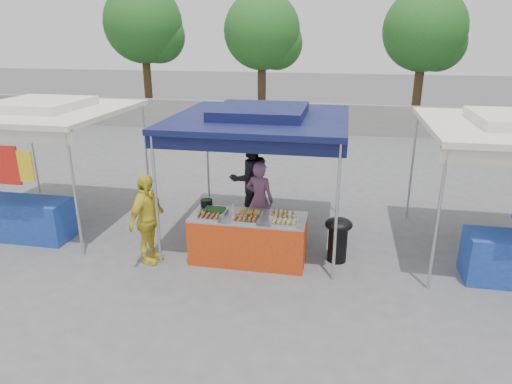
% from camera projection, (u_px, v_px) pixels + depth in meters
% --- Properties ---
extents(ground_plane, '(80.00, 80.00, 0.00)m').
position_uv_depth(ground_plane, '(250.00, 257.00, 8.25)').
color(ground_plane, '#58575A').
extents(back_wall, '(40.00, 0.25, 1.20)m').
position_uv_depth(back_wall, '(305.00, 118.00, 18.24)').
color(back_wall, gray).
rests_on(back_wall, ground_plane).
extents(main_canopy, '(3.20, 3.20, 2.57)m').
position_uv_depth(main_canopy, '(260.00, 118.00, 8.37)').
color(main_canopy, '#B7B7BE').
rests_on(main_canopy, ground_plane).
extents(neighbor_stall_left, '(3.20, 3.20, 2.57)m').
position_uv_depth(neighbor_stall_left, '(34.00, 152.00, 9.06)').
color(neighbor_stall_left, '#B7B7BE').
rests_on(neighbor_stall_left, ground_plane).
extents(tree_0, '(3.52, 3.47, 5.96)m').
position_uv_depth(tree_0, '(147.00, 27.00, 20.32)').
color(tree_0, '#3F2C18').
rests_on(tree_0, ground_plane).
extents(tree_1, '(3.30, 3.20, 5.51)m').
position_uv_depth(tree_1, '(266.00, 35.00, 19.18)').
color(tree_1, '#3F2C18').
rests_on(tree_1, ground_plane).
extents(tree_2, '(3.33, 3.24, 5.57)m').
position_uv_depth(tree_2, '(428.00, 34.00, 17.99)').
color(tree_2, '#3F2C18').
rests_on(tree_2, ground_plane).
extents(vendor_table, '(2.00, 0.80, 0.85)m').
position_uv_depth(vendor_table, '(248.00, 238.00, 8.02)').
color(vendor_table, '#BD3811').
rests_on(vendor_table, ground_plane).
extents(food_tray_fl, '(0.42, 0.30, 0.07)m').
position_uv_depth(food_tray_fl, '(208.00, 216.00, 7.77)').
color(food_tray_fl, silver).
rests_on(food_tray_fl, vendor_table).
extents(food_tray_fm, '(0.42, 0.30, 0.07)m').
position_uv_depth(food_tray_fm, '(245.00, 219.00, 7.65)').
color(food_tray_fm, silver).
rests_on(food_tray_fm, vendor_table).
extents(food_tray_fr, '(0.42, 0.30, 0.07)m').
position_uv_depth(food_tray_fr, '(285.00, 222.00, 7.53)').
color(food_tray_fr, silver).
rests_on(food_tray_fr, vendor_table).
extents(food_tray_bl, '(0.42, 0.30, 0.07)m').
position_uv_depth(food_tray_bl, '(215.00, 211.00, 8.03)').
color(food_tray_bl, silver).
rests_on(food_tray_bl, vendor_table).
extents(food_tray_bm, '(0.42, 0.30, 0.07)m').
position_uv_depth(food_tray_bm, '(250.00, 212.00, 7.95)').
color(food_tray_bm, silver).
rests_on(food_tray_bm, vendor_table).
extents(food_tray_br, '(0.42, 0.30, 0.07)m').
position_uv_depth(food_tray_br, '(282.00, 215.00, 7.85)').
color(food_tray_br, silver).
rests_on(food_tray_br, vendor_table).
extents(cooking_pot, '(0.22, 0.22, 0.13)m').
position_uv_depth(cooking_pot, '(207.00, 203.00, 8.30)').
color(cooking_pot, black).
rests_on(cooking_pot, vendor_table).
extents(skewer_cup, '(0.09, 0.09, 0.11)m').
position_uv_depth(skewer_cup, '(233.00, 217.00, 7.68)').
color(skewer_cup, '#B7B7BE').
rests_on(skewer_cup, vendor_table).
extents(wok_burner, '(0.48, 0.48, 0.81)m').
position_uv_depth(wok_burner, '(338.00, 236.00, 7.99)').
color(wok_burner, black).
rests_on(wok_burner, ground_plane).
extents(crate_left, '(0.54, 0.38, 0.33)m').
position_uv_depth(crate_left, '(234.00, 233.00, 8.84)').
color(crate_left, '#132A9E').
rests_on(crate_left, ground_plane).
extents(crate_right, '(0.50, 0.35, 0.30)m').
position_uv_depth(crate_right, '(266.00, 235.00, 8.81)').
color(crate_right, '#132A9E').
rests_on(crate_right, ground_plane).
extents(crate_stacked, '(0.48, 0.33, 0.29)m').
position_uv_depth(crate_stacked, '(266.00, 221.00, 8.71)').
color(crate_stacked, '#132A9E').
rests_on(crate_stacked, crate_right).
extents(vendor_woman, '(0.64, 0.50, 1.55)m').
position_uv_depth(vendor_woman, '(260.00, 200.00, 8.86)').
color(vendor_woman, '#865577').
rests_on(vendor_woman, ground_plane).
extents(helper_man, '(1.14, 1.08, 1.86)m').
position_uv_depth(helper_man, '(250.00, 179.00, 9.62)').
color(helper_man, black).
rests_on(helper_man, ground_plane).
extents(customer_person, '(0.56, 1.00, 1.61)m').
position_uv_depth(customer_person, '(147.00, 219.00, 7.86)').
color(customer_person, yellow).
rests_on(customer_person, ground_plane).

